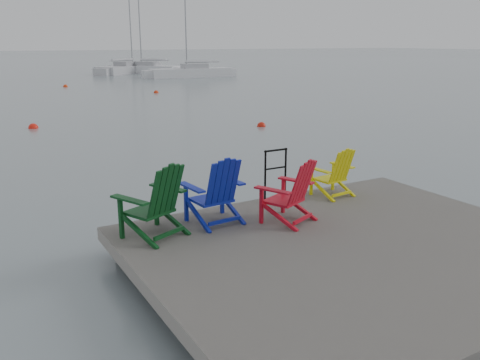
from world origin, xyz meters
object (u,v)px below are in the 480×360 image
handrail (276,169)px  buoy_a (261,126)px  sailboat_far (191,73)px  buoy_c (156,93)px  sailboat_near (145,70)px  buoy_d (66,87)px  chair_red (291,191)px  buoy_b (33,128)px  chair_green (156,200)px  chair_blue (216,190)px  sailboat_mid (130,70)px  chair_yellow (335,172)px

handrail → buoy_a: (5.71, 9.54, -1.04)m
sailboat_far → buoy_c: sailboat_far is taller
sailboat_near → sailboat_far: (1.79, -7.80, 0.00)m
sailboat_far → buoy_a: size_ratio=31.40×
buoy_d → chair_red: bearing=-95.6°
sailboat_near → buoy_b: (-15.89, -31.81, -0.36)m
handrail → sailboat_near: size_ratio=0.08×
handrail → buoy_d: size_ratio=2.59×
chair_green → sailboat_far: 42.39m
chair_green → buoy_a: size_ratio=3.20×
chair_blue → buoy_b: bearing=87.8°
sailboat_mid → buoy_a: bearing=-47.3°
buoy_b → buoy_d: buoy_b is taller
chair_red → sailboat_far: size_ratio=0.09×
buoy_d → sailboat_mid: bearing=56.0°
chair_blue → buoy_d: chair_blue is taller
sailboat_mid → sailboat_far: (3.07, -9.00, 0.00)m
chair_green → sailboat_mid: (14.96, 47.36, -0.70)m
chair_green → sailboat_near: (16.24, 46.16, -0.70)m
chair_blue → buoy_a: bearing=49.7°
chair_green → chair_blue: (1.02, 0.09, -0.02)m
sailboat_mid → buoy_c: sailboat_mid is taller
chair_green → sailboat_far: bearing=41.5°
chair_blue → chair_red: chair_blue is taller
buoy_b → buoy_c: buoy_b is taller
chair_yellow → buoy_d: chair_yellow is taller
sailboat_mid → buoy_c: size_ratio=38.08×
chair_yellow → sailboat_mid: 48.42m
chair_blue → buoy_d: (4.33, 33.01, -1.04)m
chair_green → sailboat_mid: bearing=49.1°
chair_green → buoy_b: (0.34, 14.36, -1.06)m
handrail → chair_yellow: chair_yellow is taller
sailboat_near → sailboat_mid: (-1.28, 1.19, -0.00)m
chair_yellow → sailboat_far: (14.46, 38.06, -0.60)m
sailboat_mid → sailboat_far: size_ratio=1.15×
sailboat_mid → buoy_b: 36.09m
buoy_a → sailboat_near: bearing=77.5°
sailboat_near → buoy_d: bearing=-166.6°
chair_blue → sailboat_mid: size_ratio=0.09×
chair_blue → chair_red: size_ratio=1.05×
buoy_b → chair_blue: bearing=-87.3°
chair_red → sailboat_far: bearing=44.1°
sailboat_far → buoy_d: sailboat_far is taller
chair_red → buoy_d: size_ratio=2.93×
chair_green → sailboat_near: bearing=47.3°
chair_green → buoy_c: (9.56, 25.34, -1.06)m
chair_red → sailboat_near: (14.18, 46.61, -0.66)m
handrail → buoy_c: size_ratio=2.75×
chair_blue → buoy_a: size_ratio=3.09×
handrail → chair_red: (-0.53, -1.22, -0.03)m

